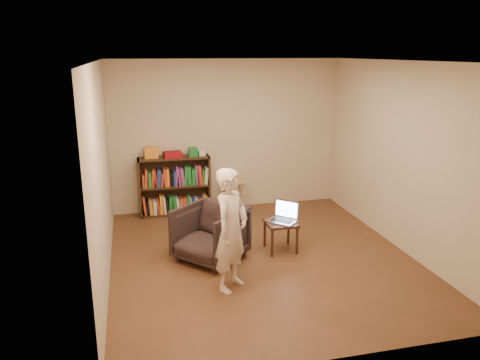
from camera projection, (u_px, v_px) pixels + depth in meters
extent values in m
plane|color=#483017|center=(262.00, 258.00, 6.37)|extent=(4.50, 4.50, 0.00)
plane|color=silver|center=(264.00, 61.00, 5.68)|extent=(4.50, 4.50, 0.00)
plane|color=beige|center=(227.00, 135.00, 8.14)|extent=(4.00, 0.00, 4.00)
plane|color=beige|center=(102.00, 174.00, 5.58)|extent=(0.00, 4.50, 4.50)
plane|color=beige|center=(401.00, 157.00, 6.47)|extent=(0.00, 4.50, 4.50)
cube|color=black|center=(140.00, 188.00, 7.84)|extent=(0.03, 0.30, 1.00)
cube|color=black|center=(209.00, 184.00, 8.11)|extent=(0.03, 0.30, 1.00)
cube|color=black|center=(174.00, 184.00, 8.11)|extent=(1.20, 0.02, 1.00)
cube|color=black|center=(176.00, 213.00, 8.10)|extent=(1.20, 0.30, 0.03)
cube|color=black|center=(175.00, 186.00, 7.97)|extent=(1.14, 0.30, 0.03)
cube|color=black|center=(174.00, 158.00, 7.85)|extent=(1.20, 0.30, 0.03)
cube|color=orange|center=(151.00, 153.00, 7.76)|extent=(0.23, 0.17, 0.18)
cube|color=maroon|center=(172.00, 155.00, 7.80)|extent=(0.33, 0.26, 0.10)
cube|color=#1D6D2A|center=(193.00, 152.00, 7.90)|extent=(0.15, 0.15, 0.14)
cube|color=beige|center=(202.00, 153.00, 7.96)|extent=(0.13, 0.13, 0.09)
cube|color=#A2764F|center=(233.00, 181.00, 8.14)|extent=(0.38, 0.38, 0.04)
cylinder|color=#A2764F|center=(226.00, 199.00, 8.04)|extent=(0.04, 0.04, 0.51)
cylinder|color=#A2764F|center=(243.00, 198.00, 8.11)|extent=(0.04, 0.04, 0.51)
cylinder|color=#A2764F|center=(222.00, 194.00, 8.32)|extent=(0.04, 0.04, 0.51)
cylinder|color=#A2764F|center=(239.00, 193.00, 8.39)|extent=(0.04, 0.04, 0.51)
imported|color=#2C201D|center=(210.00, 234.00, 6.22)|extent=(1.14, 1.13, 0.74)
cube|color=black|center=(281.00, 223.00, 6.51)|extent=(0.41, 0.41, 0.04)
cylinder|color=black|center=(272.00, 243.00, 6.36)|extent=(0.04, 0.04, 0.39)
cylinder|color=black|center=(297.00, 241.00, 6.44)|extent=(0.04, 0.04, 0.39)
cylinder|color=black|center=(265.00, 234.00, 6.69)|extent=(0.04, 0.04, 0.39)
cylinder|color=black|center=(288.00, 232.00, 6.77)|extent=(0.04, 0.04, 0.39)
cube|color=#AAABAF|center=(282.00, 221.00, 6.50)|extent=(0.45, 0.45, 0.02)
cube|color=black|center=(282.00, 221.00, 6.50)|extent=(0.32, 0.32, 0.00)
cube|color=#AAABAF|center=(287.00, 209.00, 6.58)|extent=(0.28, 0.28, 0.26)
cube|color=#A4BDE6|center=(287.00, 209.00, 6.58)|extent=(0.24, 0.24, 0.21)
imported|color=beige|center=(231.00, 230.00, 5.38)|extent=(0.62, 0.63, 1.46)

